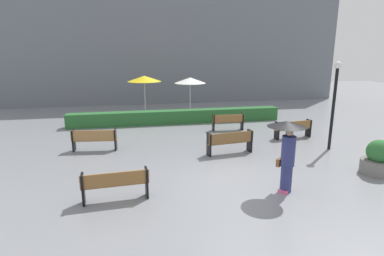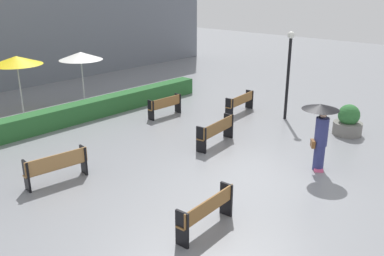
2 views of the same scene
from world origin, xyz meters
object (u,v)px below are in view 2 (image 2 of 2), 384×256
at_px(bench_back_row, 165,105).
at_px(bench_far_right, 241,102).
at_px(planter_pot, 348,122).
at_px(pedestrian_with_umbrella, 320,126).
at_px(patio_umbrella_white, 81,56).
at_px(bench_mid_center, 217,130).
at_px(bench_far_left, 57,165).
at_px(lamp_post, 289,66).
at_px(patio_umbrella_yellow, 16,60).
at_px(bench_near_left, 207,210).

relative_size(bench_back_row, bench_far_right, 0.89).
bearing_deg(planter_pot, pedestrian_with_umbrella, -170.57).
distance_m(pedestrian_with_umbrella, patio_umbrella_white, 11.45).
distance_m(bench_mid_center, pedestrian_with_umbrella, 3.64).
bearing_deg(bench_far_left, pedestrian_with_umbrella, -41.06).
relative_size(bench_far_left, bench_mid_center, 0.95).
bearing_deg(lamp_post, patio_umbrella_yellow, 129.61).
xyz_separation_m(bench_far_left, bench_back_row, (6.34, 2.20, -0.02)).
bearing_deg(patio_umbrella_white, patio_umbrella_yellow, 172.42).
relative_size(bench_far_right, planter_pot, 1.62).
bearing_deg(bench_near_left, bench_mid_center, 36.94).
bearing_deg(patio_umbrella_white, bench_far_left, -128.95).
xyz_separation_m(bench_far_left, patio_umbrella_yellow, (2.41, 6.81, 1.80)).
distance_m(bench_near_left, bench_back_row, 8.69).
relative_size(bench_far_left, planter_pot, 1.58).
relative_size(bench_near_left, pedestrian_with_umbrella, 0.87).
height_order(bench_mid_center, bench_far_right, bench_mid_center).
bearing_deg(pedestrian_with_umbrella, patio_umbrella_yellow, 105.65).
bearing_deg(planter_pot, bench_near_left, -178.04).
bearing_deg(patio_umbrella_white, lamp_post, -62.46).
xyz_separation_m(bench_far_left, pedestrian_with_umbrella, (5.71, -4.97, 0.86)).
bearing_deg(bench_mid_center, patio_umbrella_white, 90.31).
bearing_deg(bench_back_row, bench_near_left, -127.94).
relative_size(bench_far_left, patio_umbrella_yellow, 0.72).
bearing_deg(planter_pot, patio_umbrella_white, 110.91).
height_order(bench_mid_center, patio_umbrella_white, patio_umbrella_white).
bearing_deg(bench_far_left, patio_umbrella_white, 51.05).
bearing_deg(bench_near_left, pedestrian_with_umbrella, -3.86).
bearing_deg(bench_back_row, lamp_post, -51.42).
height_order(pedestrian_with_umbrella, patio_umbrella_yellow, patio_umbrella_yellow).
distance_m(planter_pot, lamp_post, 3.18).
distance_m(bench_back_row, patio_umbrella_yellow, 6.34).
bearing_deg(bench_back_row, patio_umbrella_white, 105.02).
xyz_separation_m(bench_far_left, lamp_post, (9.45, -1.69, 1.69)).
xyz_separation_m(bench_back_row, patio_umbrella_yellow, (-3.94, 4.62, 1.83)).
bearing_deg(bench_near_left, bench_far_left, 102.15).
relative_size(bench_mid_center, patio_umbrella_white, 0.80).
xyz_separation_m(bench_near_left, bench_back_row, (5.34, 6.85, -0.01)).
xyz_separation_m(bench_back_row, planter_pot, (2.99, -6.57, -0.01)).
distance_m(bench_back_row, planter_pot, 7.22).
bearing_deg(patio_umbrella_white, bench_near_left, -110.74).
bearing_deg(bench_far_right, planter_pot, -83.99).
distance_m(bench_far_left, planter_pot, 10.31).
xyz_separation_m(bench_back_row, bench_far_right, (2.51, -2.04, -0.00)).
xyz_separation_m(bench_back_row, pedestrian_with_umbrella, (-0.63, -7.17, 0.88)).
distance_m(bench_far_right, planter_pot, 4.55).
bearing_deg(bench_far_right, patio_umbrella_white, 120.18).
distance_m(bench_far_right, patio_umbrella_yellow, 9.45).
bearing_deg(patio_umbrella_white, bench_back_row, -74.98).
bearing_deg(lamp_post, bench_near_left, -160.67).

